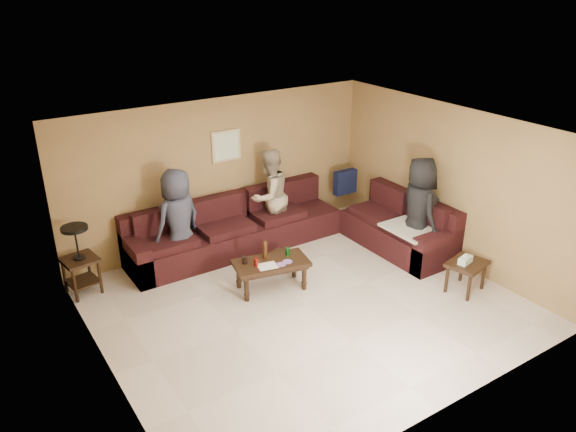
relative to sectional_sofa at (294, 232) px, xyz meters
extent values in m
plane|color=beige|center=(-0.81, -1.52, -0.33)|extent=(5.50, 5.50, 0.00)
cube|color=white|center=(-0.81, -1.52, 2.12)|extent=(5.50, 5.00, 0.10)
cube|color=#987848|center=(-0.81, 0.98, 0.92)|extent=(5.50, 0.10, 2.50)
cube|color=#987848|center=(-0.81, -4.02, 0.92)|extent=(5.50, 0.10, 2.50)
cube|color=#987848|center=(-3.56, -1.52, 0.92)|extent=(0.10, 5.00, 2.50)
cube|color=#987848|center=(1.94, -1.52, 0.92)|extent=(0.10, 5.00, 2.50)
cube|color=black|center=(-0.81, 0.53, -0.10)|extent=(3.70, 0.90, 0.45)
cube|color=black|center=(-0.81, 0.86, 0.35)|extent=(3.70, 0.24, 0.45)
cube|color=black|center=(-2.54, 0.53, -0.01)|extent=(0.24, 0.90, 0.63)
cube|color=black|center=(1.49, -0.92, -0.10)|extent=(0.90, 2.00, 0.45)
cube|color=black|center=(1.82, -0.92, 0.35)|extent=(0.24, 2.00, 0.45)
cube|color=black|center=(1.49, -1.80, -0.01)|extent=(0.90, 0.24, 0.63)
cube|color=#101533|center=(1.49, 0.53, 0.42)|extent=(0.45, 0.14, 0.45)
cube|color=beige|center=(1.49, -1.37, 0.25)|extent=(1.00, 0.85, 0.04)
cube|color=black|center=(-0.99, -0.87, 0.10)|extent=(1.17, 0.76, 0.06)
cube|color=black|center=(-0.99, -0.87, 0.04)|extent=(1.08, 0.66, 0.05)
cylinder|color=black|center=(-1.47, -0.97, -0.13)|extent=(0.07, 0.07, 0.39)
cylinder|color=black|center=(-0.60, -1.15, -0.13)|extent=(0.07, 0.07, 0.39)
cylinder|color=black|center=(-1.38, -0.58, -0.13)|extent=(0.07, 0.07, 0.39)
cylinder|color=black|center=(-0.51, -0.77, -0.13)|extent=(0.07, 0.07, 0.39)
cylinder|color=#A51C12|center=(-1.24, -0.86, 0.19)|extent=(0.07, 0.07, 0.12)
cylinder|color=#157725|center=(-0.68, -0.83, 0.19)|extent=(0.07, 0.07, 0.12)
cylinder|color=#341A0B|center=(-1.01, -0.74, 0.27)|extent=(0.07, 0.07, 0.28)
cylinder|color=black|center=(-1.34, -0.71, 0.18)|extent=(0.08, 0.08, 0.11)
cube|color=silver|center=(-1.11, -0.96, 0.13)|extent=(0.32, 0.27, 0.00)
cylinder|color=#C74682|center=(-0.92, -1.03, 0.13)|extent=(0.14, 0.14, 0.01)
cylinder|color=#C74682|center=(-0.80, -1.01, 0.13)|extent=(0.14, 0.14, 0.01)
cube|color=black|center=(-3.35, 0.54, 0.22)|extent=(0.53, 0.53, 0.05)
cube|color=black|center=(-3.35, 0.54, -0.14)|extent=(0.47, 0.47, 0.03)
cylinder|color=black|center=(-3.51, 0.33, -0.06)|extent=(0.05, 0.05, 0.54)
cylinder|color=black|center=(-3.14, 0.39, -0.06)|extent=(0.05, 0.05, 0.54)
cylinder|color=black|center=(-3.56, 0.70, -0.06)|extent=(0.05, 0.05, 0.54)
cylinder|color=black|center=(-3.20, 0.75, -0.06)|extent=(0.05, 0.05, 0.54)
cylinder|color=black|center=(-3.35, 0.54, 0.25)|extent=(0.17, 0.17, 0.03)
cylinder|color=black|center=(-3.35, 0.54, 0.49)|extent=(0.03, 0.03, 0.45)
cylinder|color=black|center=(-3.35, 0.54, 0.71)|extent=(0.37, 0.37, 0.05)
cube|color=black|center=(1.36, -2.47, 0.12)|extent=(0.66, 0.58, 0.05)
cylinder|color=black|center=(1.18, -2.70, -0.10)|extent=(0.05, 0.05, 0.44)
cylinder|color=black|center=(1.62, -2.59, -0.10)|extent=(0.05, 0.05, 0.44)
cylinder|color=black|center=(1.10, -2.36, -0.10)|extent=(0.05, 0.05, 0.44)
cylinder|color=black|center=(1.54, -2.25, -0.10)|extent=(0.05, 0.05, 0.44)
cube|color=white|center=(1.31, -2.47, 0.19)|extent=(0.26, 0.17, 0.10)
cube|color=silver|center=(1.31, -2.47, 0.26)|extent=(0.06, 0.04, 0.05)
cube|color=black|center=(-0.57, -0.45, -0.17)|extent=(0.33, 0.33, 0.31)
cube|color=tan|center=(-0.71, 0.96, 1.37)|extent=(0.52, 0.03, 0.52)
cube|color=white|center=(-0.71, 0.95, 1.37)|extent=(0.44, 0.01, 0.44)
imported|color=#333647|center=(-1.84, 0.45, 0.50)|extent=(0.92, 0.74, 1.65)
imported|color=tan|center=(-0.15, 0.54, 0.50)|extent=(0.94, 0.81, 1.65)
imported|color=black|center=(1.49, -1.33, 0.54)|extent=(0.75, 0.95, 1.72)
camera|label=1|loc=(-4.74, -7.04, 4.04)|focal=35.00mm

